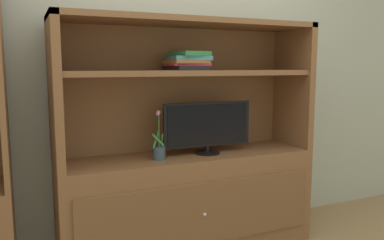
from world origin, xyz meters
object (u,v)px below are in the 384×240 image
at_px(magazine_stack, 187,61).
at_px(tv_monitor, 208,126).
at_px(potted_plant, 159,150).
at_px(media_console, 189,179).

bearing_deg(magazine_stack, tv_monitor, -12.03).
bearing_deg(potted_plant, magazine_stack, 15.23).
bearing_deg(media_console, potted_plant, -164.58).
bearing_deg(tv_monitor, media_console, 164.72).
height_order(media_console, potted_plant, media_console).
bearing_deg(potted_plant, tv_monitor, 4.84).
xyz_separation_m(media_console, potted_plant, (-0.24, -0.07, 0.24)).
distance_m(media_console, magazine_stack, 0.83).
xyz_separation_m(tv_monitor, magazine_stack, (-0.14, 0.03, 0.45)).
distance_m(media_console, tv_monitor, 0.40).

